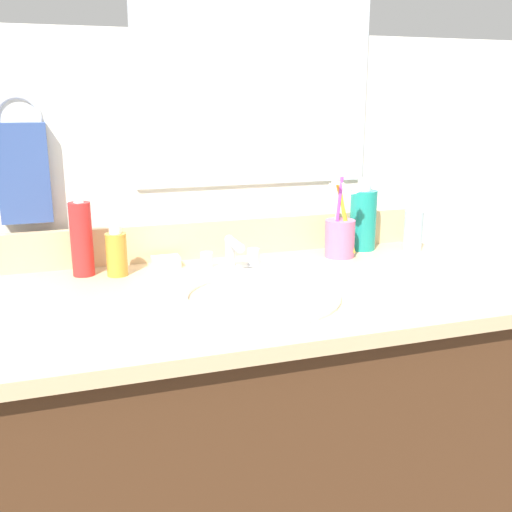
% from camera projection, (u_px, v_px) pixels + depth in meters
% --- Properties ---
extents(vanity_cabinet, '(1.05, 0.54, 0.74)m').
position_uv_depth(vanity_cabinet, '(259.00, 456.00, 1.35)').
color(vanity_cabinet, '#4C2D19').
rests_on(vanity_cabinet, ground_plane).
extents(countertop, '(1.10, 0.59, 0.03)m').
position_uv_depth(countertop, '(259.00, 295.00, 1.25)').
color(countertop, '#D1B284').
rests_on(countertop, vanity_cabinet).
extents(backsplash, '(1.10, 0.02, 0.09)m').
position_uv_depth(backsplash, '(223.00, 238.00, 1.49)').
color(backsplash, '#D1B284').
rests_on(backsplash, countertop).
extents(back_wall, '(2.20, 0.04, 1.30)m').
position_uv_depth(back_wall, '(217.00, 292.00, 1.59)').
color(back_wall, white).
rests_on(back_wall, ground_plane).
extents(mirror_panel, '(0.60, 0.01, 0.56)m').
position_uv_depth(mirror_panel, '(256.00, 69.00, 1.46)').
color(mirror_panel, '#B2BCC6').
extents(towel_ring, '(0.10, 0.01, 0.10)m').
position_uv_depth(towel_ring, '(18.00, 118.00, 1.32)').
color(towel_ring, silver).
extents(hand_towel, '(0.11, 0.04, 0.22)m').
position_uv_depth(hand_towel, '(24.00, 173.00, 1.33)').
color(hand_towel, '#334C8C').
extents(sink_basin, '(0.33, 0.33, 0.11)m').
position_uv_depth(sink_basin, '(258.00, 312.00, 1.19)').
color(sink_basin, white).
rests_on(sink_basin, countertop).
extents(faucet, '(0.16, 0.10, 0.08)m').
position_uv_depth(faucet, '(231.00, 260.00, 1.36)').
color(faucet, silver).
rests_on(faucet, countertop).
extents(bottle_oil_amber, '(0.05, 0.05, 0.11)m').
position_uv_depth(bottle_oil_amber, '(117.00, 253.00, 1.32)').
color(bottle_oil_amber, gold).
rests_on(bottle_oil_amber, countertop).
extents(bottle_gel_clear, '(0.05, 0.05, 0.13)m').
position_uv_depth(bottle_gel_clear, '(413.00, 229.00, 1.55)').
color(bottle_gel_clear, silver).
rests_on(bottle_gel_clear, countertop).
extents(bottle_spray_red, '(0.05, 0.05, 0.19)m').
position_uv_depth(bottle_spray_red, '(81.00, 238.00, 1.32)').
color(bottle_spray_red, red).
rests_on(bottle_spray_red, countertop).
extents(bottle_mouthwash_teal, '(0.07, 0.07, 0.18)m').
position_uv_depth(bottle_mouthwash_teal, '(363.00, 218.00, 1.55)').
color(bottle_mouthwash_teal, teal).
rests_on(bottle_mouthwash_teal, countertop).
extents(cup_pink, '(0.07, 0.08, 0.20)m').
position_uv_depth(cup_pink, '(340.00, 236.00, 1.48)').
color(cup_pink, '#D16693').
rests_on(cup_pink, countertop).
extents(soap_bar, '(0.06, 0.04, 0.02)m').
position_uv_depth(soap_bar, '(166.00, 262.00, 1.40)').
color(soap_bar, white).
rests_on(soap_bar, countertop).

